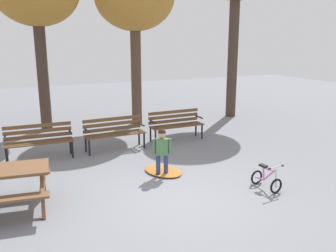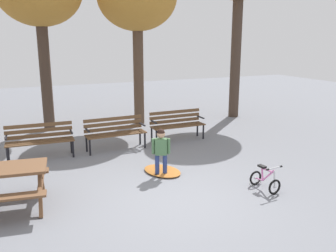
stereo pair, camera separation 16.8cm
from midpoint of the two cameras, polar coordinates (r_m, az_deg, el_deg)
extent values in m
plane|color=slate|center=(6.73, 1.46, -11.70)|extent=(36.00, 36.00, 0.00)
cube|color=brown|center=(6.53, -18.93, -9.89)|extent=(0.14, 0.57, 0.76)
cube|color=brown|center=(6.99, -18.77, -8.28)|extent=(0.14, 0.57, 0.76)
cube|color=brown|center=(6.73, -18.89, -8.57)|extent=(0.23, 1.10, 0.04)
cube|color=brown|center=(9.45, -19.20, -2.09)|extent=(1.60, 0.14, 0.03)
cube|color=brown|center=(9.33, -19.16, -2.28)|extent=(1.60, 0.14, 0.03)
cube|color=brown|center=(9.22, -19.12, -2.47)|extent=(1.60, 0.14, 0.03)
cube|color=brown|center=(9.10, -19.08, -2.67)|extent=(1.60, 0.14, 0.03)
cube|color=brown|center=(9.46, -19.26, -1.45)|extent=(1.60, 0.11, 0.09)
cube|color=brown|center=(9.43, -19.32, -0.66)|extent=(1.60, 0.11, 0.09)
cube|color=brown|center=(9.40, -19.38, 0.12)|extent=(1.60, 0.11, 0.09)
cylinder|color=black|center=(9.24, -14.34, -3.53)|extent=(0.05, 0.05, 0.44)
cylinder|color=black|center=(9.58, -14.62, -2.92)|extent=(0.05, 0.05, 0.44)
cube|color=black|center=(9.30, -14.63, -0.86)|extent=(0.06, 0.40, 0.03)
cylinder|color=black|center=(9.19, -23.66, -4.36)|extent=(0.05, 0.05, 0.44)
cylinder|color=black|center=(9.54, -23.60, -3.72)|extent=(0.05, 0.05, 0.44)
cube|color=black|center=(9.26, -23.86, -1.67)|extent=(0.06, 0.40, 0.03)
cube|color=brown|center=(9.72, -8.07, -1.01)|extent=(1.60, 0.12, 0.03)
cube|color=brown|center=(9.61, -7.85, -1.18)|extent=(1.60, 0.12, 0.03)
cube|color=brown|center=(9.50, -7.62, -1.35)|extent=(1.60, 0.12, 0.03)
cube|color=brown|center=(9.39, -7.39, -1.52)|extent=(1.60, 0.12, 0.03)
cube|color=brown|center=(9.74, -8.16, -0.39)|extent=(1.60, 0.09, 0.09)
cube|color=brown|center=(9.71, -8.19, 0.37)|extent=(1.60, 0.09, 0.09)
cube|color=brown|center=(9.68, -8.21, 1.14)|extent=(1.60, 0.09, 0.09)
cylinder|color=black|center=(9.72, -3.19, -2.25)|extent=(0.05, 0.05, 0.44)
cylinder|color=black|center=(10.04, -3.99, -1.74)|extent=(0.05, 0.05, 0.44)
cube|color=black|center=(9.78, -3.63, 0.27)|extent=(0.05, 0.40, 0.03)
cylinder|color=black|center=(9.28, -11.79, -3.31)|extent=(0.05, 0.05, 0.44)
cylinder|color=black|center=(9.61, -12.32, -2.74)|extent=(0.05, 0.05, 0.44)
cube|color=black|center=(9.34, -12.18, -0.66)|extent=(0.05, 0.40, 0.03)
cube|color=brown|center=(10.54, 1.66, 0.26)|extent=(1.60, 0.08, 0.03)
cube|color=brown|center=(10.43, 1.95, 0.12)|extent=(1.60, 0.08, 0.03)
cube|color=brown|center=(10.33, 2.24, -0.02)|extent=(1.60, 0.08, 0.03)
cube|color=brown|center=(10.22, 2.54, -0.16)|extent=(1.60, 0.08, 0.03)
cube|color=brown|center=(10.55, 1.56, 0.84)|extent=(1.60, 0.05, 0.09)
cube|color=brown|center=(10.52, 1.57, 1.55)|extent=(1.60, 0.05, 0.09)
cube|color=brown|center=(10.49, 1.57, 2.26)|extent=(1.60, 0.05, 0.09)
cylinder|color=black|center=(10.65, 6.08, -0.89)|extent=(0.05, 0.05, 0.44)
cylinder|color=black|center=(10.95, 5.13, -0.46)|extent=(0.05, 0.05, 0.44)
cube|color=black|center=(10.71, 5.65, 1.40)|extent=(0.04, 0.40, 0.03)
cylinder|color=black|center=(9.99, -1.36, -1.79)|extent=(0.05, 0.05, 0.44)
cylinder|color=black|center=(10.31, -2.15, -1.30)|extent=(0.05, 0.05, 0.44)
cube|color=black|center=(10.05, -1.78, 0.66)|extent=(0.04, 0.40, 0.03)
cylinder|color=navy|center=(7.76, 0.13, -6.24)|extent=(0.09, 0.09, 0.48)
cube|color=black|center=(7.83, 0.13, -7.69)|extent=(0.14, 0.18, 0.06)
cylinder|color=navy|center=(7.76, -1.10, -6.25)|extent=(0.09, 0.09, 0.48)
cube|color=black|center=(7.83, -1.10, -7.70)|extent=(0.14, 0.18, 0.06)
cube|color=#477047|center=(7.63, -0.49, -3.30)|extent=(0.29, 0.23, 0.35)
sphere|color=tan|center=(7.55, -0.49, -1.28)|extent=(0.18, 0.18, 0.18)
sphere|color=black|center=(7.54, -0.50, -1.08)|extent=(0.17, 0.17, 0.17)
cylinder|color=#477047|center=(7.63, 0.74, -3.22)|extent=(0.07, 0.07, 0.33)
cylinder|color=#477047|center=(7.62, -1.73, -3.24)|extent=(0.07, 0.07, 0.33)
torus|color=black|center=(7.21, 17.23, -9.24)|extent=(0.30, 0.07, 0.30)
cylinder|color=silver|center=(7.21, 17.23, -9.24)|extent=(0.05, 0.04, 0.04)
torus|color=black|center=(7.55, 14.35, -8.01)|extent=(0.30, 0.07, 0.30)
cylinder|color=silver|center=(7.55, 14.35, -8.01)|extent=(0.05, 0.04, 0.04)
torus|color=white|center=(7.65, 14.91, -8.50)|extent=(0.11, 0.03, 0.11)
torus|color=white|center=(7.51, 13.69, -8.86)|extent=(0.11, 0.03, 0.11)
cylinder|color=pink|center=(7.26, 16.29, -7.56)|extent=(0.06, 0.31, 0.32)
cylinder|color=pink|center=(7.38, 15.39, -7.34)|extent=(0.04, 0.08, 0.27)
cylinder|color=pink|center=(7.48, 14.89, -8.17)|extent=(0.05, 0.20, 0.05)
cylinder|color=silver|center=(7.17, 17.20, -8.01)|extent=(0.04, 0.07, 0.32)
cylinder|color=pink|center=(7.24, 16.23, -6.78)|extent=(0.06, 0.32, 0.05)
cube|color=black|center=(7.34, 15.35, -6.20)|extent=(0.11, 0.18, 0.04)
cylinder|color=silver|center=(7.11, 17.20, -6.39)|extent=(0.34, 0.06, 0.02)
cylinder|color=black|center=(7.23, 18.14, -6.13)|extent=(0.05, 0.04, 0.04)
cylinder|color=black|center=(6.99, 16.24, -6.66)|extent=(0.05, 0.04, 0.04)
ellipsoid|color=#B26B2D|center=(8.02, -0.31, -7.12)|extent=(0.93, 1.12, 0.07)
cylinder|color=#423328|center=(12.13, -18.47, 7.48)|extent=(0.35, 0.35, 3.44)
cylinder|color=brown|center=(12.36, -4.31, 7.97)|extent=(0.35, 0.35, 3.32)
cylinder|color=#423328|center=(13.68, 11.05, 10.58)|extent=(0.37, 0.37, 4.41)
camera|label=1|loc=(0.08, -89.44, 0.14)|focal=38.37mm
camera|label=2|loc=(0.08, 90.56, -0.14)|focal=38.37mm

